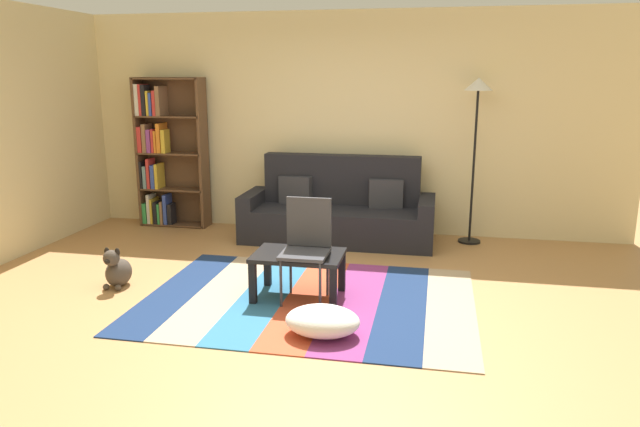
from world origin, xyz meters
TOP-DOWN VIEW (x-y plane):
  - ground_plane at (0.00, 0.00)m, footprint 14.00×14.00m
  - back_wall at (0.00, 2.55)m, footprint 6.80×0.10m
  - left_wall at (-3.40, 0.75)m, footprint 0.10×5.50m
  - rug at (0.03, 0.04)m, footprint 2.88×2.14m
  - couch at (-0.05, 2.02)m, footprint 2.26×0.80m
  - bookshelf at (-2.40, 2.31)m, footprint 0.90×0.28m
  - coffee_table at (-0.08, 0.09)m, footprint 0.79×0.53m
  - pouf at (0.29, -0.65)m, footprint 0.57×0.44m
  - dog at (-1.81, 0.03)m, footprint 0.22×0.35m
  - standing_lamp at (1.50, 2.23)m, footprint 0.32×0.32m
  - tv_remote at (0.02, 0.01)m, footprint 0.11×0.15m
  - folding_chair at (0.00, 0.09)m, footprint 0.40×0.40m

SIDE VIEW (x-z plane):
  - ground_plane at x=0.00m, z-range 0.00..0.00m
  - rug at x=0.03m, z-range 0.00..0.01m
  - pouf at x=0.29m, z-range 0.01..0.23m
  - dog at x=-1.81m, z-range -0.04..0.36m
  - couch at x=-0.05m, z-range -0.16..0.84m
  - coffee_table at x=-0.08m, z-range 0.14..0.54m
  - tv_remote at x=0.02m, z-range 0.41..0.43m
  - folding_chair at x=0.00m, z-range 0.08..0.98m
  - bookshelf at x=-2.40m, z-range -0.01..1.90m
  - back_wall at x=0.00m, z-range 0.00..2.70m
  - left_wall at x=-3.40m, z-range 0.00..2.70m
  - standing_lamp at x=1.50m, z-range 0.64..2.55m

